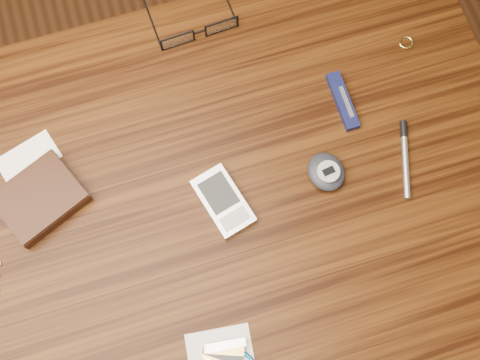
{
  "coord_description": "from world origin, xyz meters",
  "views": [
    {
      "loc": [
        -0.02,
        -0.23,
        1.61
      ],
      "look_at": [
        0.06,
        0.02,
        0.76
      ],
      "focal_mm": 45.0,
      "sensor_mm": 36.0,
      "label": 1
    }
  ],
  "objects_px": {
    "eyeglasses": "(198,30)",
    "pda_phone": "(223,201)",
    "pocket_knife": "(343,101)",
    "silver_pen": "(405,153)",
    "wallet_and_card": "(40,197)",
    "desk": "(207,221)",
    "pedometer": "(326,172)"
  },
  "relations": [
    {
      "from": "eyeglasses",
      "to": "pda_phone",
      "type": "relative_size",
      "value": 1.26
    },
    {
      "from": "wallet_and_card",
      "to": "pocket_knife",
      "type": "height_order",
      "value": "wallet_and_card"
    },
    {
      "from": "wallet_and_card",
      "to": "pocket_knife",
      "type": "xyz_separation_m",
      "value": [
        0.48,
        0.02,
        -0.01
      ]
    },
    {
      "from": "pda_phone",
      "to": "desk",
      "type": "bearing_deg",
      "value": 170.6
    },
    {
      "from": "silver_pen",
      "to": "eyeglasses",
      "type": "bearing_deg",
      "value": 129.58
    },
    {
      "from": "desk",
      "to": "pda_phone",
      "type": "bearing_deg",
      "value": -9.4
    },
    {
      "from": "eyeglasses",
      "to": "pda_phone",
      "type": "bearing_deg",
      "value": -98.76
    },
    {
      "from": "wallet_and_card",
      "to": "pda_phone",
      "type": "bearing_deg",
      "value": -18.18
    },
    {
      "from": "wallet_and_card",
      "to": "eyeglasses",
      "type": "bearing_deg",
      "value": 33.72
    },
    {
      "from": "wallet_and_card",
      "to": "pocket_knife",
      "type": "distance_m",
      "value": 0.48
    },
    {
      "from": "desk",
      "to": "pedometer",
      "type": "bearing_deg",
      "value": -2.41
    },
    {
      "from": "eyeglasses",
      "to": "silver_pen",
      "type": "bearing_deg",
      "value": -50.42
    },
    {
      "from": "pedometer",
      "to": "pocket_knife",
      "type": "bearing_deg",
      "value": 57.77
    },
    {
      "from": "pda_phone",
      "to": "pedometer",
      "type": "bearing_deg",
      "value": -1.1
    },
    {
      "from": "wallet_and_card",
      "to": "silver_pen",
      "type": "distance_m",
      "value": 0.55
    },
    {
      "from": "desk",
      "to": "eyeglasses",
      "type": "height_order",
      "value": "eyeglasses"
    },
    {
      "from": "pedometer",
      "to": "silver_pen",
      "type": "xyz_separation_m",
      "value": [
        0.13,
        -0.01,
        -0.01
      ]
    },
    {
      "from": "wallet_and_card",
      "to": "eyeglasses",
      "type": "distance_m",
      "value": 0.36
    },
    {
      "from": "wallet_and_card",
      "to": "pedometer",
      "type": "xyz_separation_m",
      "value": [
        0.41,
        -0.09,
        -0.0
      ]
    },
    {
      "from": "eyeglasses",
      "to": "pedometer",
      "type": "relative_size",
      "value": 2.06
    },
    {
      "from": "desk",
      "to": "pocket_knife",
      "type": "height_order",
      "value": "pocket_knife"
    },
    {
      "from": "desk",
      "to": "wallet_and_card",
      "type": "distance_m",
      "value": 0.27
    },
    {
      "from": "desk",
      "to": "silver_pen",
      "type": "height_order",
      "value": "silver_pen"
    },
    {
      "from": "desk",
      "to": "pocket_knife",
      "type": "distance_m",
      "value": 0.29
    },
    {
      "from": "eyeglasses",
      "to": "pocket_knife",
      "type": "height_order",
      "value": "eyeglasses"
    },
    {
      "from": "pedometer",
      "to": "silver_pen",
      "type": "bearing_deg",
      "value": -2.52
    },
    {
      "from": "eyeglasses",
      "to": "wallet_and_card",
      "type": "bearing_deg",
      "value": -146.28
    },
    {
      "from": "pocket_knife",
      "to": "silver_pen",
      "type": "bearing_deg",
      "value": -60.76
    },
    {
      "from": "desk",
      "to": "eyeglasses",
      "type": "bearing_deg",
      "value": 75.26
    },
    {
      "from": "pocket_knife",
      "to": "silver_pen",
      "type": "relative_size",
      "value": 0.81
    },
    {
      "from": "wallet_and_card",
      "to": "silver_pen",
      "type": "relative_size",
      "value": 1.47
    },
    {
      "from": "pedometer",
      "to": "wallet_and_card",
      "type": "bearing_deg",
      "value": 168.17
    }
  ]
}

